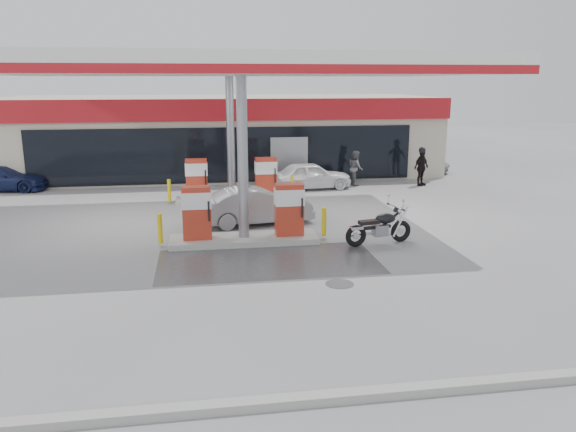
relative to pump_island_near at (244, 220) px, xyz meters
name	(u,v)px	position (x,y,z in m)	size (l,w,h in m)	color
ground	(250,263)	(0.00, -2.00, -0.71)	(90.00, 90.00, 0.00)	gray
wet_patch	(268,262)	(0.50, -2.00, -0.71)	(6.00, 3.00, 0.00)	#4C4C4F
drain_cover	(340,284)	(2.00, -4.00, -0.71)	(0.70, 0.70, 0.01)	#38383A
kerb	(293,401)	(0.00, -9.00, -0.64)	(28.00, 0.25, 0.15)	gray
store_building	(222,134)	(0.01, 13.94, 1.30)	(22.00, 8.22, 4.00)	#BBB19D
canopy	(234,67)	(0.00, 3.00, 4.56)	(16.00, 10.02, 5.51)	silver
pump_island_near	(244,220)	(0.00, 0.00, 0.00)	(5.14, 1.30, 1.78)	#9E9E99
pump_island_far	(232,185)	(0.00, 6.00, 0.00)	(5.14, 1.30, 1.78)	#9E9E99
parked_motorcycle	(380,228)	(4.04, -0.83, -0.21)	(2.20, 0.84, 1.14)	black
sedan_white	(311,176)	(3.73, 8.20, -0.09)	(1.46, 3.63, 1.24)	white
attendant	(356,168)	(6.00, 8.80, 0.11)	(0.80, 0.62, 1.64)	#5A5A5F
hatchback_silver	(256,206)	(0.61, 2.20, -0.07)	(1.35, 3.87, 1.28)	gray
parked_car_left	(3,178)	(-10.00, 10.00, -0.14)	(1.59, 3.91, 1.13)	#161E49
parked_car_right	(411,162)	(10.00, 12.00, -0.15)	(1.86, 4.02, 1.12)	#A5A9AD
biker_walking	(421,168)	(9.00, 8.20, 0.15)	(1.01, 0.42, 1.72)	black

